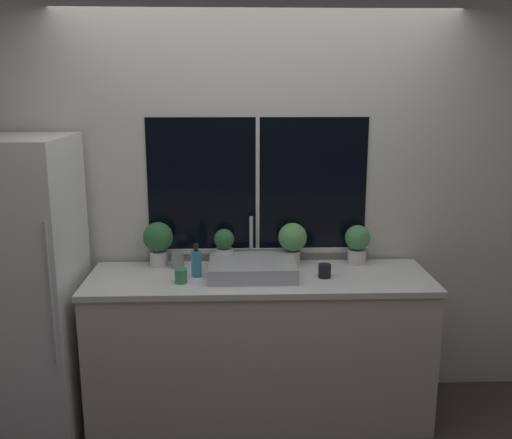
% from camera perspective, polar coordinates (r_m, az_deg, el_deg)
% --- Properties ---
extents(wall_back, '(8.00, 0.09, 2.70)m').
position_cam_1_polar(wall_back, '(3.70, 0.13, 2.48)').
color(wall_back, beige).
rests_on(wall_back, ground_plane).
extents(counter, '(2.07, 0.63, 0.92)m').
position_cam_1_polar(counter, '(3.62, 0.35, -12.59)').
color(counter, beige).
rests_on(counter, ground_plane).
extents(refrigerator, '(0.76, 0.72, 1.76)m').
position_cam_1_polar(refrigerator, '(3.66, -23.27, -6.29)').
color(refrigerator, silver).
rests_on(refrigerator, ground_plane).
extents(sink, '(0.52, 0.47, 0.31)m').
position_cam_1_polar(sink, '(3.46, -0.38, -4.82)').
color(sink, '#ADADB2').
rests_on(sink, counter).
extents(potted_plant_far_left, '(0.19, 0.19, 0.28)m').
position_cam_1_polar(potted_plant_far_left, '(3.66, -9.76, -2.04)').
color(potted_plant_far_left, silver).
rests_on(potted_plant_far_left, counter).
extents(potted_plant_center_left, '(0.13, 0.13, 0.23)m').
position_cam_1_polar(potted_plant_center_left, '(3.63, -3.20, -2.68)').
color(potted_plant_center_left, silver).
rests_on(potted_plant_center_left, counter).
extents(potted_plant_center_right, '(0.18, 0.18, 0.27)m').
position_cam_1_polar(potted_plant_center_right, '(3.64, 3.68, -2.02)').
color(potted_plant_center_right, silver).
rests_on(potted_plant_center_right, counter).
extents(potted_plant_far_right, '(0.16, 0.16, 0.25)m').
position_cam_1_polar(potted_plant_far_right, '(3.71, 10.11, -2.23)').
color(potted_plant_far_right, silver).
rests_on(potted_plant_far_right, counter).
extents(soap_bottle, '(0.06, 0.06, 0.20)m').
position_cam_1_polar(soap_bottle, '(3.44, -5.98, -4.34)').
color(soap_bottle, teal).
rests_on(soap_bottle, counter).
extents(mug_grey, '(0.08, 0.08, 0.10)m').
position_cam_1_polar(mug_grey, '(3.63, -7.84, -4.04)').
color(mug_grey, gray).
rests_on(mug_grey, counter).
extents(mug_green, '(0.07, 0.07, 0.08)m').
position_cam_1_polar(mug_green, '(3.35, -7.51, -5.62)').
color(mug_green, '#38844C').
rests_on(mug_green, counter).
extents(mug_black, '(0.08, 0.08, 0.08)m').
position_cam_1_polar(mug_black, '(3.44, 6.88, -5.12)').
color(mug_black, black).
rests_on(mug_black, counter).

